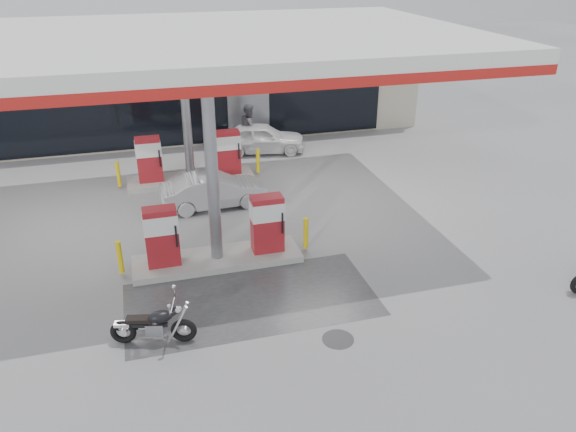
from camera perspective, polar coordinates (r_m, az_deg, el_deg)
name	(u,v)px	position (r m, az deg, el deg)	size (l,w,h in m)	color
ground	(231,303)	(13.72, -5.81, -8.76)	(90.00, 90.00, 0.00)	gray
wet_patch	(251,300)	(13.79, -3.74, -8.47)	(6.00, 3.00, 0.00)	#4C4C4F
drain_cover	(338,339)	(12.58, 5.10, -12.36)	(0.70, 0.70, 0.01)	#38383A
store_building	(168,80)	(27.78, -12.08, 13.35)	(22.00, 8.22, 4.00)	beige
canopy	(190,45)	(16.46, -9.93, 16.78)	(16.00, 10.02, 5.51)	silver
pump_island_near	(216,239)	(15.05, -7.30, -2.33)	(5.14, 1.30, 1.78)	#9E9E99
pump_island_far	(190,163)	(20.51, -9.94, 5.35)	(5.14, 1.30, 1.78)	#9E9E99
parked_motorcycle	(154,326)	(12.55, -13.41, -10.78)	(1.83, 0.81, 0.95)	black
sedan_white	(261,138)	(23.26, -2.74, 7.93)	(1.45, 3.59, 1.22)	white
attendant	(250,127)	(23.44, -3.92, 8.97)	(0.95, 0.74, 1.95)	slate
hatchback_silver	(214,191)	(18.40, -7.49, 2.58)	(1.19, 3.40, 1.12)	#A1A4A8
parked_car_right	(312,111)	(27.46, 2.41, 10.59)	(1.79, 3.89, 1.08)	#161F4B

